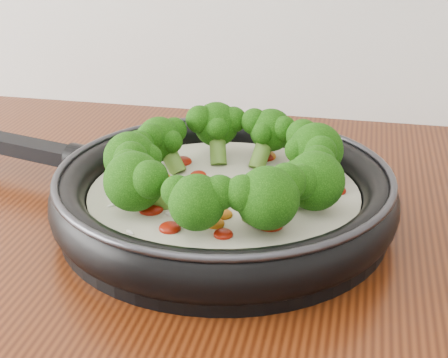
# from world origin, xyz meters

# --- Properties ---
(skillet) EXTENTS (0.58, 0.43, 0.10)m
(skillet) POSITION_xyz_m (-0.10, 1.13, 0.94)
(skillet) COLOR black
(skillet) RESTS_ON counter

